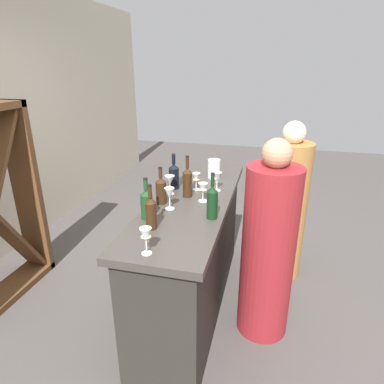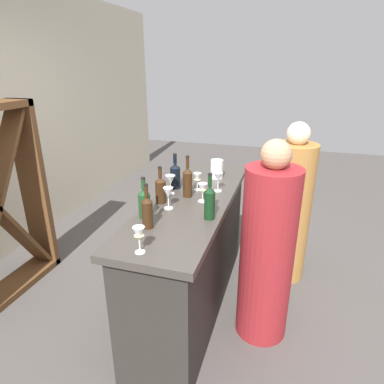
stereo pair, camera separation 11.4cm
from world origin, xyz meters
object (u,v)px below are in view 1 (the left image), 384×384
object	(u,v)px
wine_glass_near_left	(217,177)
wine_glass_far_right	(170,181)
wine_glass_far_center	(169,194)
wine_bottle_leftmost_amber_brown	(151,212)
wine_glass_far_left	(146,236)
wine_glass_near_center	(203,189)
wine_bottle_second_right_amber_brown	(161,190)
person_center_guest	(286,208)
wine_bottle_far_right_near_black	(174,175)
person_left_guest	(268,251)
wine_glass_near_right	(196,179)
wine_bottle_rightmost_amber_brown	(187,181)
water_pitcher	(214,169)
wine_bottle_center_dark_green	(212,201)
wine_bottle_second_left_olive_green	(147,203)

from	to	relation	value
wine_glass_near_left	wine_glass_far_right	bearing A→B (deg)	115.22
wine_glass_far_center	wine_bottle_leftmost_amber_brown	bearing A→B (deg)	176.27
wine_bottle_leftmost_amber_brown	wine_glass_far_left	distance (m)	0.29
wine_glass_near_left	wine_glass_near_center	bearing A→B (deg)	165.64
wine_bottle_second_right_amber_brown	person_center_guest	size ratio (longest dim) A/B	0.18
wine_bottle_far_right_near_black	person_left_guest	distance (m)	0.94
person_left_guest	person_center_guest	distance (m)	0.83
wine_glass_near_right	wine_bottle_rightmost_amber_brown	bearing A→B (deg)	168.55
wine_glass_far_right	person_left_guest	world-z (taller)	person_left_guest
wine_glass_near_center	wine_glass_near_left	bearing A→B (deg)	-14.36
water_pitcher	person_center_guest	world-z (taller)	person_center_guest
wine_bottle_far_right_near_black	wine_glass_near_left	world-z (taller)	wine_bottle_far_right_near_black
wine_glass_near_left	water_pitcher	bearing A→B (deg)	14.79
wine_bottle_rightmost_amber_brown	wine_bottle_leftmost_amber_brown	bearing A→B (deg)	171.86
wine_bottle_rightmost_amber_brown	wine_glass_far_right	xyz separation A→B (m)	(0.02, 0.15, -0.01)
wine_bottle_rightmost_amber_brown	wine_glass_far_center	size ratio (longest dim) A/B	2.06
wine_bottle_center_dark_green	wine_glass_near_center	xyz separation A→B (m)	(0.27, 0.12, -0.03)
person_left_guest	wine_bottle_second_left_olive_green	bearing A→B (deg)	4.95
wine_bottle_second_left_olive_green	wine_bottle_second_right_amber_brown	bearing A→B (deg)	-1.70
wine_bottle_far_right_near_black	water_pitcher	size ratio (longest dim) A/B	1.75
person_left_guest	wine_bottle_rightmost_amber_brown	bearing A→B (deg)	-27.85
wine_bottle_second_left_olive_green	person_center_guest	xyz separation A→B (m)	(1.11, -0.94, -0.42)
wine_glass_near_center	wine_glass_far_right	bearing A→B (deg)	74.11
wine_bottle_far_right_near_black	person_center_guest	distance (m)	1.15
wine_bottle_second_right_amber_brown	water_pitcher	distance (m)	0.72
wine_bottle_leftmost_amber_brown	wine_glass_near_right	world-z (taller)	wine_bottle_leftmost_amber_brown
wine_bottle_leftmost_amber_brown	person_left_guest	world-z (taller)	person_left_guest
wine_bottle_leftmost_amber_brown	wine_glass_far_center	world-z (taller)	wine_bottle_leftmost_amber_brown
wine_bottle_rightmost_amber_brown	wine_glass_near_right	xyz separation A→B (m)	(0.16, -0.03, -0.03)
wine_bottle_rightmost_amber_brown	wine_bottle_far_right_near_black	size ratio (longest dim) A/B	1.11
wine_glass_far_left	wine_glass_far_center	size ratio (longest dim) A/B	0.98
wine_bottle_rightmost_amber_brown	wine_bottle_second_left_olive_green	bearing A→B (deg)	159.81
wine_bottle_far_right_near_black	wine_bottle_center_dark_green	bearing A→B (deg)	-139.56
wine_glass_far_center	person_left_guest	world-z (taller)	person_left_guest
wine_bottle_rightmost_amber_brown	wine_glass_near_left	bearing A→B (deg)	-48.15
wine_bottle_leftmost_amber_brown	wine_bottle_second_left_olive_green	world-z (taller)	wine_bottle_leftmost_amber_brown
wine_bottle_second_left_olive_green	person_center_guest	bearing A→B (deg)	-40.22
wine_bottle_far_right_near_black	wine_glass_near_center	distance (m)	0.36
wine_bottle_second_right_amber_brown	wine_glass_far_left	world-z (taller)	wine_bottle_second_right_amber_brown
wine_glass_near_center	wine_glass_far_center	bearing A→B (deg)	134.27
wine_bottle_leftmost_amber_brown	wine_glass_far_right	bearing A→B (deg)	6.34
wine_bottle_center_dark_green	wine_glass_far_center	world-z (taller)	wine_bottle_center_dark_green
wine_glass_near_center	water_pitcher	size ratio (longest dim) A/B	0.86
wine_glass_near_right	wine_bottle_center_dark_green	bearing A→B (deg)	-155.38
wine_glass_near_left	wine_bottle_rightmost_amber_brown	bearing A→B (deg)	131.85
wine_bottle_second_right_amber_brown	wine_glass_far_center	distance (m)	0.13
wine_bottle_center_dark_green	person_center_guest	distance (m)	1.21
wine_bottle_second_right_amber_brown	wine_glass_far_left	bearing A→B (deg)	-167.60
wine_bottle_second_left_olive_green	person_center_guest	world-z (taller)	person_center_guest
wine_bottle_center_dark_green	wine_glass_far_center	xyz separation A→B (m)	(0.07, 0.32, -0.01)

